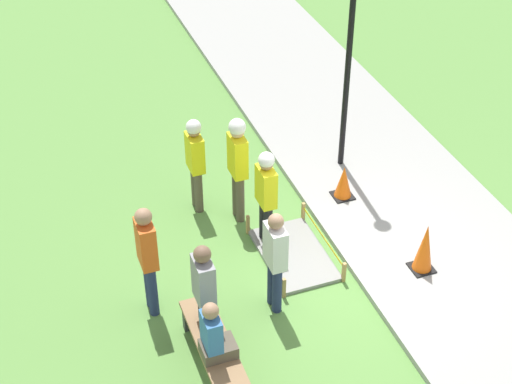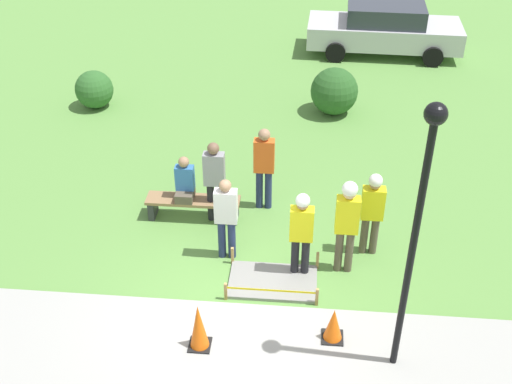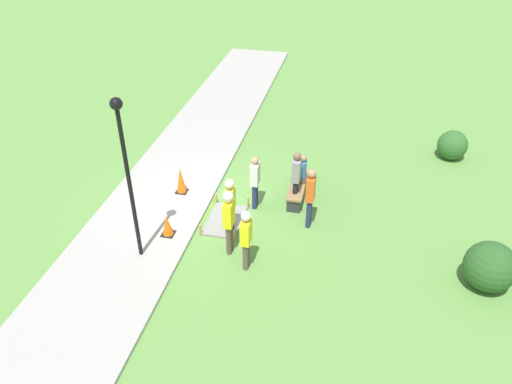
{
  "view_description": "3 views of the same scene",
  "coord_description": "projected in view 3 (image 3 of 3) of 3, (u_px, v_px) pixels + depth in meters",
  "views": [
    {
      "loc": [
        -7.68,
        4.32,
        8.0
      ],
      "look_at": [
        1.09,
        1.09,
        0.99
      ],
      "focal_mm": 55.0,
      "sensor_mm": 36.0,
      "label": 1
    },
    {
      "loc": [
        1.04,
        -7.74,
        7.52
      ],
      "look_at": [
        0.18,
        1.84,
        1.1
      ],
      "focal_mm": 45.0,
      "sensor_mm": 36.0,
      "label": 2
    },
    {
      "loc": [
        11.3,
        3.94,
        8.47
      ],
      "look_at": [
        0.57,
        1.55,
        1.11
      ],
      "focal_mm": 35.0,
      "sensor_mm": 36.0,
      "label": 3
    }
  ],
  "objects": [
    {
      "name": "ground_plane",
      "position": [
        209.0,
        206.0,
        14.59
      ],
      "size": [
        60.0,
        60.0,
        0.0
      ],
      "primitive_type": "plane",
      "color": "#5B8E42"
    },
    {
      "name": "sidewalk",
      "position": [
        160.0,
        199.0,
        14.83
      ],
      "size": [
        28.0,
        3.01,
        0.1
      ],
      "color": "#9E9E99",
      "rests_on": "ground_plane"
    },
    {
      "name": "wet_concrete_patch",
      "position": [
        225.0,
        220.0,
        13.98
      ],
      "size": [
        1.57,
        1.0,
        0.35
      ],
      "color": "gray",
      "rests_on": "ground_plane"
    },
    {
      "name": "traffic_cone_near_patch",
      "position": [
        181.0,
        180.0,
        14.83
      ],
      "size": [
        0.34,
        0.34,
        0.82
      ],
      "color": "black",
      "rests_on": "sidewalk"
    },
    {
      "name": "traffic_cone_far_patch",
      "position": [
        167.0,
        225.0,
        13.19
      ],
      "size": [
        0.34,
        0.34,
        0.59
      ],
      "color": "black",
      "rests_on": "sidewalk"
    },
    {
      "name": "park_bench",
      "position": [
        298.0,
        187.0,
        14.87
      ],
      "size": [
        1.84,
        0.44,
        0.45
      ],
      "color": "#2D2D33",
      "rests_on": "ground_plane"
    },
    {
      "name": "person_seated_on_bench",
      "position": [
        301.0,
        171.0,
        14.71
      ],
      "size": [
        0.36,
        0.44,
        0.89
      ],
      "color": "brown",
      "rests_on": "park_bench"
    },
    {
      "name": "worker_supervisor",
      "position": [
        230.0,
        202.0,
        13.02
      ],
      "size": [
        0.4,
        0.24,
        1.69
      ],
      "color": "black",
      "rests_on": "ground_plane"
    },
    {
      "name": "worker_assistant",
      "position": [
        246.0,
        235.0,
        11.89
      ],
      "size": [
        0.4,
        0.24,
        1.69
      ],
      "color": "brown",
      "rests_on": "ground_plane"
    },
    {
      "name": "worker_trainee",
      "position": [
        229.0,
        216.0,
        12.3
      ],
      "size": [
        0.4,
        0.27,
        1.86
      ],
      "color": "brown",
      "rests_on": "ground_plane"
    },
    {
      "name": "bystander_in_orange_shirt",
      "position": [
        310.0,
        194.0,
        13.29
      ],
      "size": [
        0.4,
        0.23,
        1.79
      ],
      "color": "navy",
      "rests_on": "ground_plane"
    },
    {
      "name": "bystander_in_gray_shirt",
      "position": [
        255.0,
        179.0,
        14.07
      ],
      "size": [
        0.4,
        0.22,
        1.65
      ],
      "color": "navy",
      "rests_on": "ground_plane"
    },
    {
      "name": "bystander_in_white_shirt",
      "position": [
        296.0,
        176.0,
        14.14
      ],
      "size": [
        0.4,
        0.23,
        1.73
      ],
      "color": "black",
      "rests_on": "ground_plane"
    },
    {
      "name": "lamppost_near",
      "position": [
        126.0,
        160.0,
        11.16
      ],
      "size": [
        0.28,
        0.28,
        4.25
      ],
      "color": "black",
      "rests_on": "sidewalk"
    },
    {
      "name": "shrub_rounded_near",
      "position": [
        490.0,
        267.0,
        11.55
      ],
      "size": [
        1.21,
        1.21,
        1.21
      ],
      "color": "#285623",
      "rests_on": "ground_plane"
    },
    {
      "name": "shrub_rounded_mid",
      "position": [
        452.0,
        145.0,
        16.68
      ],
      "size": [
        0.99,
        0.99,
        0.99
      ],
      "color": "#2D6028",
      "rests_on": "ground_plane"
    }
  ]
}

